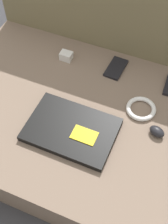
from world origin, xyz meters
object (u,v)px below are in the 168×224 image
Objects in this scene: laptop at (71,130)px; phone_black at (116,68)px; computer_mouse at (157,132)px; charger_brick at (66,56)px.

phone_black is (0.04, 0.36, -0.01)m from laptop.
computer_mouse is 0.53× the size of phone_black.
laptop is 6.30× the size of charger_brick.
computer_mouse is 0.51m from charger_brick.
computer_mouse is at bearing -25.80° from charger_brick.
computer_mouse reaches higher than laptop.
charger_brick reaches higher than laptop.
computer_mouse is 1.32× the size of charger_brick.
charger_brick reaches higher than computer_mouse.
laptop is at bearing -139.67° from computer_mouse.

